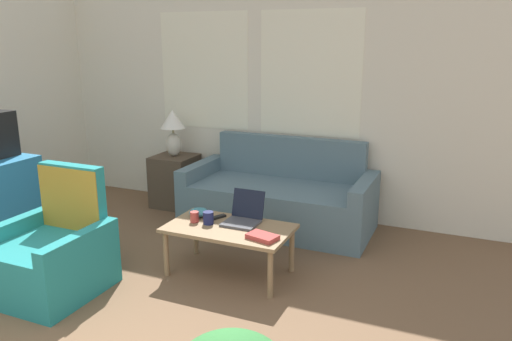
{
  "coord_description": "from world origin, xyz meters",
  "views": [
    {
      "loc": [
        2.15,
        -1.21,
        1.9
      ],
      "look_at": [
        0.41,
        2.79,
        0.75
      ],
      "focal_mm": 35.0,
      "sensor_mm": 36.0,
      "label": 1
    }
  ],
  "objects_px": {
    "coffee_table": "(229,232)",
    "laptop": "(244,216)",
    "table_lamp": "(173,127)",
    "book_red": "(262,237)",
    "cup_yellow": "(208,218)",
    "armchair": "(53,256)",
    "snack_bowl": "(199,212)",
    "couch": "(280,200)",
    "tv_remote": "(218,217)",
    "cup_navy": "(195,217)"
  },
  "relations": [
    {
      "from": "armchair",
      "to": "table_lamp",
      "type": "distance_m",
      "value": 2.24
    },
    {
      "from": "cup_navy",
      "to": "coffee_table",
      "type": "bearing_deg",
      "value": 3.53
    },
    {
      "from": "snack_bowl",
      "to": "table_lamp",
      "type": "bearing_deg",
      "value": 129.92
    },
    {
      "from": "snack_bowl",
      "to": "coffee_table",
      "type": "bearing_deg",
      "value": -18.82
    },
    {
      "from": "couch",
      "to": "laptop",
      "type": "bearing_deg",
      "value": -85.17
    },
    {
      "from": "cup_yellow",
      "to": "cup_navy",
      "type": "bearing_deg",
      "value": -176.84
    },
    {
      "from": "armchair",
      "to": "table_lamp",
      "type": "xyz_separation_m",
      "value": [
        -0.24,
        2.12,
        0.66
      ]
    },
    {
      "from": "couch",
      "to": "snack_bowl",
      "type": "height_order",
      "value": "couch"
    },
    {
      "from": "table_lamp",
      "to": "snack_bowl",
      "type": "relative_size",
      "value": 3.21
    },
    {
      "from": "armchair",
      "to": "cup_navy",
      "type": "bearing_deg",
      "value": 42.64
    },
    {
      "from": "couch",
      "to": "table_lamp",
      "type": "height_order",
      "value": "table_lamp"
    },
    {
      "from": "cup_navy",
      "to": "tv_remote",
      "type": "distance_m",
      "value": 0.21
    },
    {
      "from": "cup_yellow",
      "to": "snack_bowl",
      "type": "distance_m",
      "value": 0.21
    },
    {
      "from": "coffee_table",
      "to": "cup_yellow",
      "type": "height_order",
      "value": "cup_yellow"
    },
    {
      "from": "couch",
      "to": "book_red",
      "type": "bearing_deg",
      "value": -74.53
    },
    {
      "from": "couch",
      "to": "book_red",
      "type": "relative_size",
      "value": 7.42
    },
    {
      "from": "cup_yellow",
      "to": "laptop",
      "type": "bearing_deg",
      "value": 30.69
    },
    {
      "from": "cup_yellow",
      "to": "tv_remote",
      "type": "distance_m",
      "value": 0.16
    },
    {
      "from": "snack_bowl",
      "to": "tv_remote",
      "type": "height_order",
      "value": "snack_bowl"
    },
    {
      "from": "coffee_table",
      "to": "cup_yellow",
      "type": "distance_m",
      "value": 0.21
    },
    {
      "from": "couch",
      "to": "armchair",
      "type": "bearing_deg",
      "value": -119.07
    },
    {
      "from": "table_lamp",
      "to": "book_red",
      "type": "distance_m",
      "value": 2.33
    },
    {
      "from": "snack_bowl",
      "to": "book_red",
      "type": "bearing_deg",
      "value": -19.8
    },
    {
      "from": "cup_navy",
      "to": "book_red",
      "type": "relative_size",
      "value": 0.35
    },
    {
      "from": "table_lamp",
      "to": "tv_remote",
      "type": "relative_size",
      "value": 3.46
    },
    {
      "from": "coffee_table",
      "to": "laptop",
      "type": "distance_m",
      "value": 0.18
    },
    {
      "from": "armchair",
      "to": "laptop",
      "type": "height_order",
      "value": "armchair"
    },
    {
      "from": "armchair",
      "to": "coffee_table",
      "type": "bearing_deg",
      "value": 34.4
    },
    {
      "from": "coffee_table",
      "to": "book_red",
      "type": "xyz_separation_m",
      "value": [
        0.35,
        -0.13,
        0.06
      ]
    },
    {
      "from": "tv_remote",
      "to": "snack_bowl",
      "type": "bearing_deg",
      "value": -173.53
    },
    {
      "from": "table_lamp",
      "to": "laptop",
      "type": "xyz_separation_m",
      "value": [
        1.44,
        -1.21,
        -0.46
      ]
    },
    {
      "from": "tv_remote",
      "to": "cup_navy",
      "type": "bearing_deg",
      "value": -130.49
    },
    {
      "from": "couch",
      "to": "book_red",
      "type": "height_order",
      "value": "couch"
    },
    {
      "from": "armchair",
      "to": "laptop",
      "type": "distance_m",
      "value": 1.53
    },
    {
      "from": "couch",
      "to": "tv_remote",
      "type": "relative_size",
      "value": 12.5
    },
    {
      "from": "couch",
      "to": "cup_navy",
      "type": "relative_size",
      "value": 21.37
    },
    {
      "from": "cup_navy",
      "to": "snack_bowl",
      "type": "bearing_deg",
      "value": 105.47
    },
    {
      "from": "table_lamp",
      "to": "cup_yellow",
      "type": "distance_m",
      "value": 1.86
    },
    {
      "from": "couch",
      "to": "cup_navy",
      "type": "xyz_separation_m",
      "value": [
        -0.29,
        -1.25,
        0.18
      ]
    },
    {
      "from": "laptop",
      "to": "tv_remote",
      "type": "distance_m",
      "value": 0.25
    },
    {
      "from": "laptop",
      "to": "table_lamp",
      "type": "bearing_deg",
      "value": 140.13
    },
    {
      "from": "cup_yellow",
      "to": "book_red",
      "type": "xyz_separation_m",
      "value": [
        0.54,
        -0.12,
        -0.03
      ]
    },
    {
      "from": "snack_bowl",
      "to": "book_red",
      "type": "distance_m",
      "value": 0.75
    },
    {
      "from": "laptop",
      "to": "cup_yellow",
      "type": "height_order",
      "value": "laptop"
    },
    {
      "from": "couch",
      "to": "cup_yellow",
      "type": "relative_size",
      "value": 18.3
    },
    {
      "from": "armchair",
      "to": "laptop",
      "type": "relative_size",
      "value": 3.07
    },
    {
      "from": "couch",
      "to": "snack_bowl",
      "type": "distance_m",
      "value": 1.17
    },
    {
      "from": "cup_yellow",
      "to": "armchair",
      "type": "bearing_deg",
      "value": -141.17
    },
    {
      "from": "coffee_table",
      "to": "cup_navy",
      "type": "height_order",
      "value": "cup_navy"
    },
    {
      "from": "snack_bowl",
      "to": "tv_remote",
      "type": "relative_size",
      "value": 1.08
    }
  ]
}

